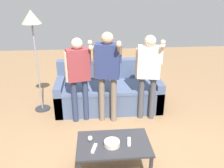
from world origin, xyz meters
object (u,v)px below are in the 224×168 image
at_px(floor_lamp, 32,26).
at_px(player_left, 79,71).
at_px(snack_bowl, 112,143).
at_px(game_remote_nunchuk, 90,138).
at_px(game_remote_wand_far, 94,148).
at_px(couch, 108,92).
at_px(game_remote_wand_near, 129,142).
at_px(player_right, 149,68).
at_px(player_center, 108,68).
at_px(coffee_table, 114,146).

distance_m(floor_lamp, player_left, 1.08).
relative_size(snack_bowl, floor_lamp, 0.10).
relative_size(game_remote_nunchuk, game_remote_wand_far, 0.57).
xyz_separation_m(couch, player_left, (-0.51, -0.49, 0.60)).
relative_size(game_remote_nunchuk, game_remote_wand_near, 0.59).
bearing_deg(player_right, game_remote_wand_far, -124.94).
bearing_deg(player_center, floor_lamp, 156.98).
bearing_deg(couch, floor_lamp, -178.47).
height_order(coffee_table, game_remote_nunchuk, game_remote_nunchuk).
relative_size(coffee_table, player_right, 0.60).
bearing_deg(couch, coffee_table, -92.13).
distance_m(floor_lamp, player_right, 2.02).
bearing_deg(game_remote_nunchuk, coffee_table, -17.36).
distance_m(player_left, game_remote_wand_near, 1.47).
distance_m(snack_bowl, game_remote_nunchuk, 0.29).
bearing_deg(game_remote_wand_near, floor_lamp, 128.60).
bearing_deg(game_remote_nunchuk, floor_lamp, 119.25).
bearing_deg(couch, player_right, -39.94).
height_order(game_remote_nunchuk, floor_lamp, floor_lamp).
bearing_deg(floor_lamp, game_remote_wand_near, -51.40).
distance_m(game_remote_nunchuk, game_remote_wand_far, 0.19).
height_order(snack_bowl, player_center, player_center).
xyz_separation_m(floor_lamp, game_remote_wand_near, (1.36, -1.71, -1.12)).
xyz_separation_m(floor_lamp, game_remote_wand_far, (0.95, -1.80, -1.12)).
xyz_separation_m(couch, game_remote_nunchuk, (-0.34, -1.64, 0.14)).
bearing_deg(snack_bowl, player_right, 60.65).
bearing_deg(player_right, couch, 140.06).
bearing_deg(player_right, player_center, -177.97).
bearing_deg(coffee_table, game_remote_wand_far, -156.58).
distance_m(couch, floor_lamp, 1.76).
height_order(game_remote_nunchuk, game_remote_wand_near, game_remote_nunchuk).
bearing_deg(floor_lamp, game_remote_wand_far, -62.22).
relative_size(player_left, player_center, 0.94).
bearing_deg(floor_lamp, couch, 1.53).
bearing_deg(couch, snack_bowl, -92.84).
xyz_separation_m(coffee_table, game_remote_wand_far, (-0.23, -0.10, 0.07)).
distance_m(coffee_table, snack_bowl, 0.10).
relative_size(snack_bowl, game_remote_nunchuk, 2.11).
relative_size(coffee_table, player_left, 0.61).
bearing_deg(player_left, snack_bowl, -71.93).
bearing_deg(player_center, snack_bowl, -91.90).
relative_size(floor_lamp, player_right, 1.24).
relative_size(couch, player_center, 1.26).
distance_m(snack_bowl, game_remote_wand_near, 0.21).
relative_size(player_center, game_remote_wand_near, 10.12).
height_order(coffee_table, snack_bowl, snack_bowl).
distance_m(couch, player_center, 0.85).
distance_m(floor_lamp, player_center, 1.43).
bearing_deg(game_remote_wand_far, coffee_table, 23.42).
relative_size(couch, game_remote_wand_far, 12.46).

